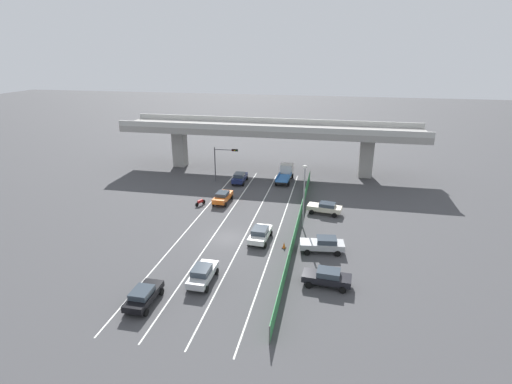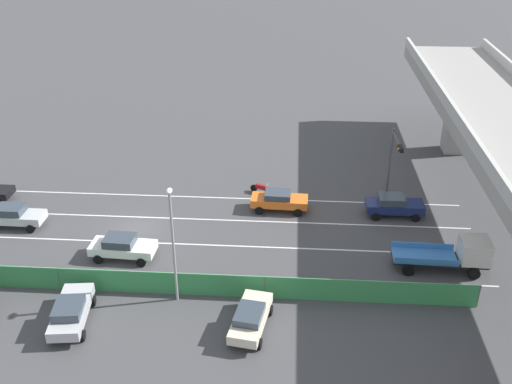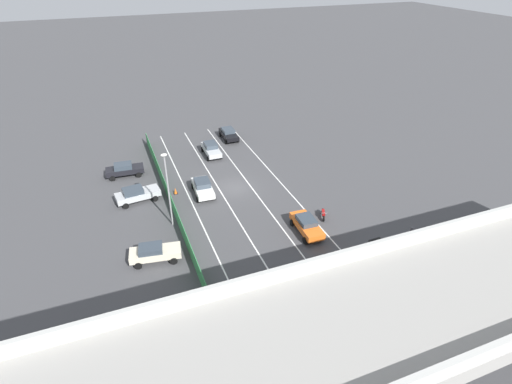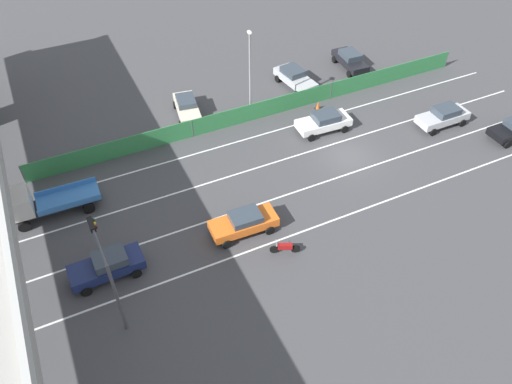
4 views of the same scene
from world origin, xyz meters
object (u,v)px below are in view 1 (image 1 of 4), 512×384
Objects in this scene: car_sedan_black at (143,295)px; flatbed_truck_blue at (286,173)px; motorcycle at (200,202)px; traffic_cone at (284,245)px; car_sedan_silver at (202,274)px; street_lamp at (304,191)px; parked_wagon_silver at (323,244)px; parked_sedan_dark at (327,277)px; car_sedan_white at (260,234)px; parked_sedan_cream at (325,207)px; car_sedan_navy at (240,177)px; car_taxi_orange at (223,197)px; traffic_light at (223,158)px.

flatbed_truck_blue reaches higher than car_sedan_black.
traffic_cone is (13.01, -10.11, -0.12)m from motorcycle.
street_lamp reaches higher than car_sedan_silver.
parked_sedan_dark is at bearing -84.19° from parked_wagon_silver.
traffic_cone is (2.86, -1.18, -0.56)m from car_sedan_white.
car_sedan_black is at bearing -82.88° from motorcycle.
parked_wagon_silver is at bearing 0.80° from traffic_cone.
parked_sedan_dark is 0.58× the size of street_lamp.
parked_sedan_cream is at bearing 60.85° from car_sedan_silver.
car_sedan_navy is 0.99× the size of car_taxi_orange.
parked_sedan_dark is at bearing -87.15° from parked_sedan_cream.
car_sedan_white reaches higher than car_sedan_black.
traffic_cone is (10.26, -11.71, -0.55)m from car_taxi_orange.
car_sedan_navy reaches higher than motorcycle.
car_sedan_silver reaches higher than parked_sedan_cream.
car_taxi_orange is 14.25m from parked_sedan_cream.
car_taxi_orange is 15.58m from traffic_cone.
parked_wagon_silver is at bearing -73.27° from flatbed_truck_blue.
parked_sedan_dark is 6.18× the size of traffic_cone.
parked_sedan_dark is at bearing -61.24° from car_sedan_navy.
motorcycle is at bearing 109.84° from car_sedan_silver.
car_taxi_orange is at bearing 129.84° from parked_sedan_dark.
street_lamp is at bearing -16.65° from motorcycle.
car_sedan_silver is 6.15× the size of traffic_cone.
car_taxi_orange is 0.98× the size of parked_sedan_cream.
parked_sedan_dark is (7.77, -30.07, -0.33)m from flatbed_truck_blue.
flatbed_truck_blue is (7.27, 12.05, 0.34)m from car_taxi_orange.
parked_sedan_cream is at bearing 1.44° from motorcycle.
car_sedan_white reaches higher than traffic_cone.
parked_wagon_silver is 10.48m from parked_sedan_cream.
traffic_light is at bearing 129.27° from parked_wagon_silver.
car_sedan_black is 33.16m from traffic_light.
traffic_cone is at bearing 50.13° from car_sedan_black.
flatbed_truck_blue is 1.11× the size of traffic_light.
parked_sedan_cream is at bearing -31.32° from traffic_light.
parked_sedan_dark is (15.04, -18.02, 0.01)m from car_taxi_orange.
traffic_cone is (9.99, -20.59, -0.59)m from car_sedan_navy.
flatbed_truck_blue is 16.95m from motorcycle.
parked_sedan_dark is 7.94m from traffic_cone.
street_lamp is (-2.65, 5.72, 3.75)m from parked_wagon_silver.
car_sedan_navy is 22.89m from traffic_cone.
parked_sedan_cream reaches higher than motorcycle.
car_sedan_silver reaches higher than car_taxi_orange.
car_taxi_orange is at bearing 30.16° from motorcycle.
parked_wagon_silver is at bearing 40.60° from car_sedan_black.
flatbed_truck_blue is 18.84m from street_lamp.
car_sedan_black reaches higher than traffic_cone.
traffic_light is (-9.74, -3.08, 2.77)m from flatbed_truck_blue.
car_sedan_white is at bearing -69.83° from car_sedan_navy.
parked_wagon_silver is 0.62× the size of street_lamp.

